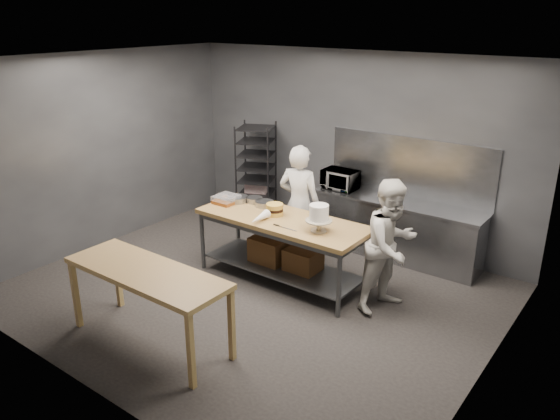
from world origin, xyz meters
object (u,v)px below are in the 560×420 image
at_px(speed_rack, 256,175).
at_px(frosted_cake_stand, 319,215).
at_px(chef_right, 391,246).
at_px(chef_behind, 299,204).
at_px(near_counter, 147,277).
at_px(layer_cake, 275,209).
at_px(work_table, 283,241).
at_px(microwave, 340,179).

bearing_deg(speed_rack, frosted_cake_stand, -35.21).
distance_m(speed_rack, chef_right, 3.51).
relative_size(chef_behind, chef_right, 1.05).
distance_m(near_counter, layer_cake, 2.16).
xyz_separation_m(speed_rack, layer_cake, (1.56, -1.53, 0.14)).
distance_m(near_counter, speed_rack, 3.95).
bearing_deg(frosted_cake_stand, work_table, 169.08).
bearing_deg(chef_right, microwave, 64.48).
relative_size(near_counter, layer_cake, 8.58).
relative_size(near_counter, chef_right, 1.19).
xyz_separation_m(chef_behind, frosted_cake_stand, (0.84, -0.79, 0.26)).
xyz_separation_m(chef_behind, layer_cake, (0.04, -0.65, 0.12)).
height_order(frosted_cake_stand, layer_cake, frosted_cake_stand).
relative_size(frosted_cake_stand, layer_cake, 1.53).
distance_m(near_counter, chef_behind, 2.79).
bearing_deg(frosted_cake_stand, chef_behind, 136.87).
bearing_deg(speed_rack, chef_behind, -30.02).
distance_m(work_table, chef_behind, 0.76).
relative_size(work_table, speed_rack, 1.37).
bearing_deg(microwave, near_counter, -92.97).
bearing_deg(work_table, speed_rack, 137.96).
bearing_deg(work_table, chef_behind, 105.80).
xyz_separation_m(microwave, frosted_cake_stand, (0.73, -1.75, 0.09)).
bearing_deg(microwave, work_table, -87.29).
height_order(chef_behind, microwave, chef_behind).
height_order(work_table, near_counter, work_table).
height_order(work_table, speed_rack, speed_rack).
bearing_deg(work_table, frosted_cake_stand, -10.92).
bearing_deg(microwave, layer_cake, -92.58).
bearing_deg(near_counter, chef_behind, 88.28).
xyz_separation_m(near_counter, layer_cake, (0.12, 2.15, 0.19)).
distance_m(near_counter, frosted_cake_stand, 2.23).
distance_m(work_table, chef_right, 1.55).
height_order(speed_rack, chef_right, speed_rack).
height_order(speed_rack, microwave, speed_rack).
xyz_separation_m(frosted_cake_stand, layer_cake, (-0.80, 0.14, -0.14)).
distance_m(near_counter, microwave, 3.77).
height_order(microwave, frosted_cake_stand, frosted_cake_stand).
height_order(speed_rack, frosted_cake_stand, speed_rack).
bearing_deg(near_counter, microwave, 87.03).
height_order(microwave, layer_cake, microwave).
xyz_separation_m(near_counter, chef_behind, (0.08, 2.79, 0.07)).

